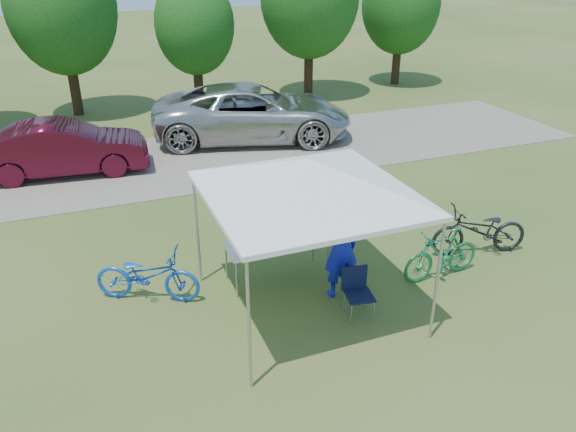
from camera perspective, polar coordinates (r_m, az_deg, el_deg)
name	(u,v)px	position (r m, az deg, el deg)	size (l,w,h in m)	color
ground	(306,307)	(9.87, 1.88, -9.22)	(100.00, 100.00, 0.00)	#2D5119
gravel_strip	(199,159)	(16.72, -9.05, 5.78)	(24.00, 5.00, 0.02)	gray
canopy	(309,164)	(8.62, 2.14, 5.34)	(4.53, 4.53, 3.00)	#A5A5AA
treeline	(144,11)	(21.74, -14.44, 19.52)	(24.89, 4.28, 6.30)	#382314
folding_table	(277,244)	(10.28, -1.14, -2.90)	(1.87, 0.78, 0.77)	white
folding_chair	(357,288)	(9.51, 7.02, -7.25)	(0.50, 0.52, 0.86)	black
cooler	(263,237)	(10.11, -2.60, -2.18)	(0.43, 0.29, 0.31)	white
ice_cream_cup	(306,237)	(10.39, 1.87, -2.12)	(0.08, 0.08, 0.06)	#CAD532
cyclist	(341,249)	(9.77, 5.42, -3.34)	(0.67, 0.44, 1.84)	#151DB1
bike_blue	(147,275)	(10.11, -14.11, -5.86)	(0.65, 1.85, 0.97)	blue
bike_green	(442,254)	(10.82, 15.33, -3.75)	(0.46, 1.64, 0.98)	#197041
bike_dark	(480,231)	(11.85, 18.92, -1.44)	(0.68, 1.96, 1.03)	black
minivan	(253,112)	(18.06, -3.62, 10.46)	(2.85, 6.18, 1.72)	#B8B8B3
sedan	(64,148)	(16.32, -21.78, 6.42)	(1.52, 4.35, 1.43)	#450B1C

